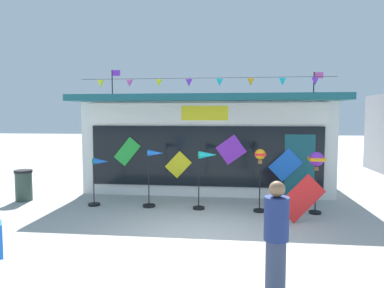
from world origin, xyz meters
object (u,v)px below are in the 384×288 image
object	(u,v)px
wind_spinner_far_left	(99,174)
wind_spinner_center_left	(205,167)
wind_spinner_left	(153,172)
wind_spinner_right	(316,164)
wind_spinner_center_right	(260,165)
kite_shop_building	(209,141)
trash_bin	(24,185)
display_kite_on_ground	(301,199)
person_near_camera	(276,240)

from	to	relation	value
wind_spinner_far_left	wind_spinner_center_left	size ratio (longest dim) A/B	0.85
wind_spinner_left	wind_spinner_right	world-z (taller)	wind_spinner_right
wind_spinner_left	wind_spinner_center_left	xyz separation A→B (m)	(1.47, -0.09, 0.17)
wind_spinner_center_right	wind_spinner_center_left	bearing A→B (deg)	176.96
kite_shop_building	wind_spinner_left	bearing A→B (deg)	-110.20
wind_spinner_far_left	trash_bin	size ratio (longest dim) A/B	1.46
display_kite_on_ground	wind_spinner_left	bearing A→B (deg)	164.76
wind_spinner_center_right	display_kite_on_ground	size ratio (longest dim) A/B	1.56
kite_shop_building	wind_spinner_left	xyz separation A→B (m)	(-1.34, -3.64, -0.63)
trash_bin	display_kite_on_ground	size ratio (longest dim) A/B	0.87
wind_spinner_far_left	person_near_camera	world-z (taller)	person_near_camera
trash_bin	wind_spinner_right	bearing A→B (deg)	-3.04
wind_spinner_right	display_kite_on_ground	bearing A→B (deg)	-121.49
wind_spinner_left	person_near_camera	size ratio (longest dim) A/B	0.96
wind_spinner_center_left	wind_spinner_center_right	size ratio (longest dim) A/B	0.95
wind_spinner_center_right	display_kite_on_ground	xyz separation A→B (m)	(0.91, -0.88, -0.67)
wind_spinner_center_left	wind_spinner_center_right	xyz separation A→B (m)	(1.46, -0.08, 0.09)
wind_spinner_left	person_near_camera	xyz separation A→B (m)	(2.81, -4.73, -0.15)
wind_spinner_center_right	display_kite_on_ground	distance (m)	1.43
kite_shop_building	person_near_camera	size ratio (longest dim) A/B	5.02
kite_shop_building	display_kite_on_ground	xyz separation A→B (m)	(2.50, -4.69, -1.04)
wind_spinner_left	person_near_camera	world-z (taller)	person_near_camera
wind_spinner_far_left	wind_spinner_center_left	world-z (taller)	wind_spinner_center_left
wind_spinner_left	display_kite_on_ground	size ratio (longest dim) A/B	1.50
wind_spinner_left	trash_bin	size ratio (longest dim) A/B	1.73
person_near_camera	display_kite_on_ground	world-z (taller)	person_near_camera
wind_spinner_left	wind_spinner_far_left	bearing A→B (deg)	-178.47
person_near_camera	display_kite_on_ground	size ratio (longest dim) A/B	1.55
trash_bin	display_kite_on_ground	bearing A→B (deg)	-9.48
kite_shop_building	display_kite_on_ground	bearing A→B (deg)	-61.95
wind_spinner_far_left	wind_spinner_left	xyz separation A→B (m)	(1.57, 0.04, 0.10)
kite_shop_building	wind_spinner_center_left	xyz separation A→B (m)	(0.13, -3.73, -0.46)
trash_bin	wind_spinner_left	bearing A→B (deg)	-3.83
person_near_camera	trash_bin	size ratio (longest dim) A/B	1.80
wind_spinner_center_left	wind_spinner_right	size ratio (longest dim) A/B	0.99
wind_spinner_center_right	wind_spinner_right	distance (m)	1.44
wind_spinner_left	wind_spinner_center_left	world-z (taller)	wind_spinner_left
wind_spinner_far_left	trash_bin	xyz separation A→B (m)	(-2.48, 0.31, -0.43)
person_near_camera	wind_spinner_center_right	bearing A→B (deg)	14.64
kite_shop_building	display_kite_on_ground	world-z (taller)	kite_shop_building
wind_spinner_center_right	trash_bin	distance (m)	7.04
wind_spinner_left	wind_spinner_center_right	size ratio (longest dim) A/B	0.96
wind_spinner_far_left	wind_spinner_center_right	distance (m)	4.52
wind_spinner_center_left	trash_bin	world-z (taller)	wind_spinner_center_left
display_kite_on_ground	kite_shop_building	bearing A→B (deg)	118.05
person_near_camera	wind_spinner_far_left	bearing A→B (deg)	59.23
kite_shop_building	wind_spinner_right	bearing A→B (deg)	-51.56
kite_shop_building	wind_spinner_left	world-z (taller)	kite_shop_building
wind_spinner_right	display_kite_on_ground	size ratio (longest dim) A/B	1.51
person_near_camera	kite_shop_building	bearing A→B (deg)	26.15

